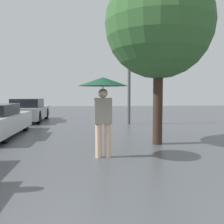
# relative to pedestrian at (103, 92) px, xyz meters

# --- Properties ---
(pedestrian) EXTENTS (1.16, 1.16, 1.89)m
(pedestrian) POSITION_rel_pedestrian_xyz_m (0.00, 0.00, 0.00)
(pedestrian) COLOR beige
(pedestrian) RESTS_ON ground_plane
(parked_car_farthest) EXTENTS (1.70, 4.10, 1.26)m
(parked_car_farthest) POSITION_rel_pedestrian_xyz_m (-3.56, 8.37, -0.95)
(parked_car_farthest) COLOR #9EA3A8
(parked_car_farthest) RESTS_ON ground_plane
(tree) EXTENTS (3.17, 3.17, 5.12)m
(tree) POSITION_rel_pedestrian_xyz_m (1.74, 1.42, 1.98)
(tree) COLOR #38281E
(tree) RESTS_ON ground_plane
(street_lamp) EXTENTS (0.36, 0.36, 4.30)m
(street_lamp) POSITION_rel_pedestrian_xyz_m (1.75, 6.51, 1.17)
(street_lamp) COLOR #515456
(street_lamp) RESTS_ON ground_plane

